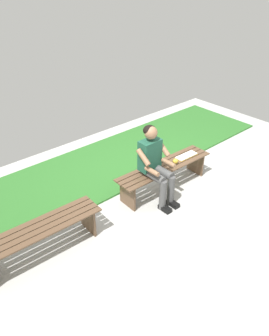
{
  "coord_description": "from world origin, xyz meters",
  "views": [
    {
      "loc": [
        3.4,
        3.12,
        3.26
      ],
      "look_at": [
        0.79,
        0.15,
        0.8
      ],
      "focal_mm": 34.99,
      "sensor_mm": 36.0,
      "label": 1
    }
  ],
  "objects_px": {
    "person_seated": "(155,162)",
    "book_open": "(186,156)",
    "bench_near": "(164,171)",
    "bench_far": "(40,234)",
    "apple": "(175,161)"
  },
  "relations": [
    {
      "from": "person_seated",
      "to": "book_open",
      "type": "distance_m",
      "value": 0.86
    },
    {
      "from": "bench_near",
      "to": "book_open",
      "type": "distance_m",
      "value": 0.51
    },
    {
      "from": "bench_near",
      "to": "book_open",
      "type": "height_order",
      "value": "book_open"
    },
    {
      "from": "bench_far",
      "to": "book_open",
      "type": "bearing_deg",
      "value": 179.27
    },
    {
      "from": "book_open",
      "to": "apple",
      "type": "bearing_deg",
      "value": 7.94
    },
    {
      "from": "apple",
      "to": "book_open",
      "type": "relative_size",
      "value": 0.21
    },
    {
      "from": "bench_far",
      "to": "book_open",
      "type": "relative_size",
      "value": 4.0
    },
    {
      "from": "bench_far",
      "to": "book_open",
      "type": "distance_m",
      "value": 2.77
    },
    {
      "from": "bench_near",
      "to": "bench_far",
      "type": "distance_m",
      "value": 2.27
    },
    {
      "from": "person_seated",
      "to": "apple",
      "type": "distance_m",
      "value": 0.55
    },
    {
      "from": "bench_far",
      "to": "bench_near",
      "type": "bearing_deg",
      "value": 180.0
    },
    {
      "from": "book_open",
      "to": "person_seated",
      "type": "bearing_deg",
      "value": 6.51
    },
    {
      "from": "bench_near",
      "to": "bench_far",
      "type": "relative_size",
      "value": 1.09
    },
    {
      "from": "bench_near",
      "to": "book_open",
      "type": "xyz_separation_m",
      "value": [
        -0.5,
        0.04,
        0.11
      ]
    },
    {
      "from": "bench_near",
      "to": "apple",
      "type": "distance_m",
      "value": 0.24
    }
  ]
}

